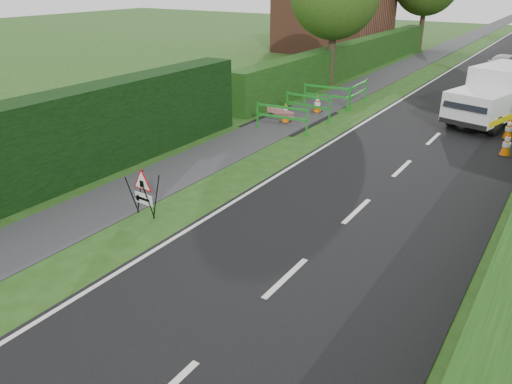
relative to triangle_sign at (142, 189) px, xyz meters
The scene contains 17 objects.
ground 2.39m from the triangle_sign, 41.02° to the right, with size 120.00×120.00×0.00m, color #234413.
footpath 33.54m from the triangle_sign, 92.19° to the left, with size 2.00×90.00×0.02m, color #2D2D30.
hedge_west_near 3.68m from the triangle_sign, 155.52° to the right, with size 1.10×18.00×2.50m, color black.
hedge_west_far 20.78m from the triangle_sign, 99.09° to the left, with size 1.00×24.00×1.80m, color #14380F.
house_west 29.76m from the triangle_sign, 106.20° to the left, with size 7.50×7.40×7.88m.
triangle_sign is the anchor object (origin of this frame).
works_van 14.50m from the triangle_sign, 67.44° to the left, with size 2.95×5.00×2.15m.
traffic_cone_0 11.54m from the triangle_sign, 55.05° to the left, with size 0.38×0.38×0.79m.
traffic_cone_1 13.09m from the triangle_sign, 60.74° to the left, with size 0.38×0.38×0.79m.
traffic_cone_3 9.13m from the triangle_sign, 98.02° to the left, with size 0.38×0.38×0.79m.
traffic_cone_4 11.13m from the triangle_sign, 94.70° to the left, with size 0.38×0.38×0.79m.
ped_barrier_0 7.90m from the triangle_sign, 95.52° to the left, with size 2.08×0.55×1.00m.
ped_barrier_1 9.97m from the triangle_sign, 94.43° to the left, with size 2.08×0.52×1.00m.
ped_barrier_2 12.01m from the triangle_sign, 94.45° to the left, with size 2.08×0.55×1.00m.
ped_barrier_3 13.18m from the triangle_sign, 89.82° to the left, with size 0.42×2.07×1.00m.
redwhite_plank 8.98m from the triangle_sign, 99.05° to the left, with size 1.50×0.04×0.25m, color red.
hatchback_car 25.25m from the triangle_sign, 80.71° to the left, with size 1.33×3.30×1.13m, color white.
Camera 1 is at (6.42, -6.11, 5.37)m, focal length 35.00 mm.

